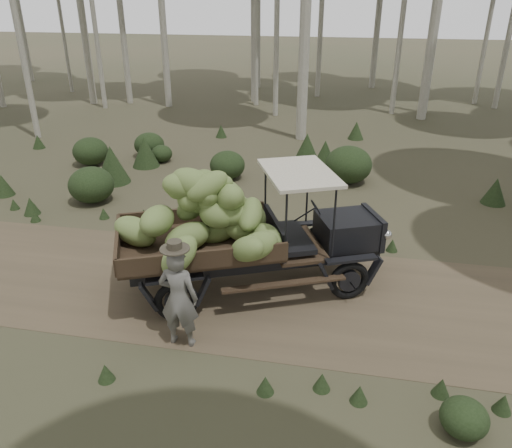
{
  "coord_description": "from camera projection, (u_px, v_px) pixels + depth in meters",
  "views": [
    {
      "loc": [
        3.51,
        -8.31,
        5.5
      ],
      "look_at": [
        1.82,
        0.26,
        1.39
      ],
      "focal_mm": 35.0,
      "sensor_mm": 36.0,
      "label": 1
    }
  ],
  "objects": [
    {
      "name": "undergrowth",
      "position": [
        187.0,
        224.0,
        11.64
      ],
      "size": [
        24.4,
        24.02,
        1.39
      ],
      "color": "#233319",
      "rests_on": "ground"
    },
    {
      "name": "dirt_track",
      "position": [
        167.0,
        282.0,
        10.33
      ],
      "size": [
        70.0,
        4.0,
        0.01
      ],
      "primitive_type": "cube",
      "color": "brown",
      "rests_on": "ground"
    },
    {
      "name": "farmer",
      "position": [
        179.0,
        297.0,
        8.18
      ],
      "size": [
        0.66,
        0.48,
        1.96
      ],
      "rotation": [
        0.0,
        0.0,
        3.14
      ],
      "color": "#5D5B55",
      "rests_on": "ground"
    },
    {
      "name": "ground",
      "position": [
        167.0,
        282.0,
        10.33
      ],
      "size": [
        120.0,
        120.0,
        0.0
      ],
      "primitive_type": "plane",
      "color": "#473D2B",
      "rests_on": "ground"
    },
    {
      "name": "banana_truck",
      "position": [
        230.0,
        220.0,
        9.43
      ],
      "size": [
        5.43,
        3.74,
        2.69
      ],
      "rotation": [
        0.0,
        0.0,
        0.41
      ],
      "color": "black",
      "rests_on": "ground"
    }
  ]
}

